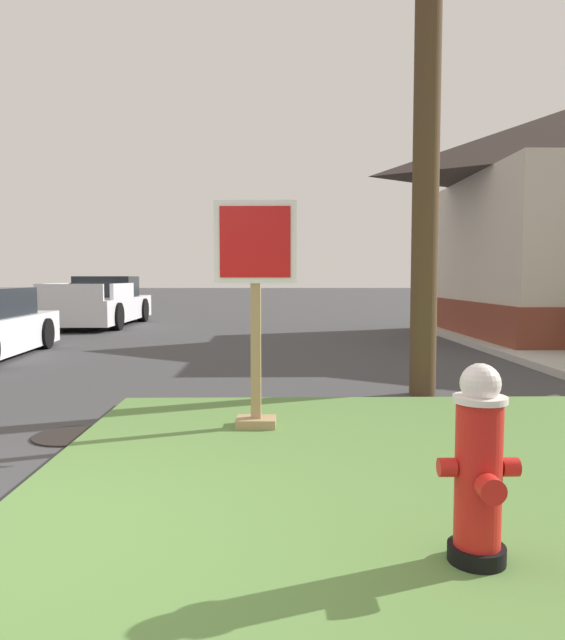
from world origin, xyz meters
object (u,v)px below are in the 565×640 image
(manhole_cover, at_px, (73,436))
(pickup_truck_white, at_px, (101,305))
(stop_sign, at_px, (256,318))
(fire_hydrant, at_px, (479,469))

(manhole_cover, xyz_separation_m, pickup_truck_white, (-3.36, 12.61, 0.61))
(stop_sign, bearing_deg, manhole_cover, -179.64)
(pickup_truck_white, bearing_deg, fire_hydrant, -67.95)
(stop_sign, xyz_separation_m, pickup_truck_white, (-5.02, 12.60, -0.45))
(stop_sign, distance_m, pickup_truck_white, 13.57)
(stop_sign, bearing_deg, fire_hydrant, -66.48)
(manhole_cover, relative_size, pickup_truck_white, 0.13)
(manhole_cover, bearing_deg, stop_sign, 0.36)
(fire_hydrant, height_order, manhole_cover, fire_hydrant)
(fire_hydrant, relative_size, stop_sign, 0.47)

